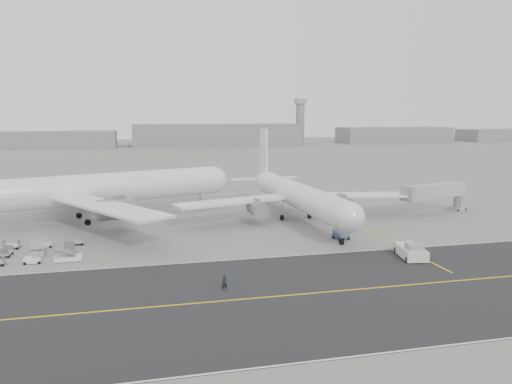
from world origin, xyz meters
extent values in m
plane|color=gray|center=(0.00, 0.00, 0.00)|extent=(700.00, 700.00, 0.00)
cube|color=#2A292C|center=(5.00, -18.00, 0.01)|extent=(220.00, 32.00, 0.02)
cube|color=gold|center=(5.00, -18.00, 0.03)|extent=(220.00, 0.30, 0.01)
cube|color=silver|center=(5.00, -2.20, 0.03)|extent=(220.00, 0.25, 0.01)
cube|color=silver|center=(5.00, -33.80, 0.03)|extent=(220.00, 0.25, 0.01)
cube|color=gold|center=(30.00, 5.00, 0.02)|extent=(0.30, 40.00, 0.01)
cylinder|color=slate|center=(100.00, 265.00, 14.00)|extent=(6.00, 6.00, 28.00)
cube|color=#9B9BA0|center=(100.00, 265.00, 29.50)|extent=(7.00, 7.00, 3.50)
cylinder|color=white|center=(-20.31, 30.97, 6.37)|extent=(53.36, 23.16, 6.21)
sphere|color=white|center=(5.38, 39.61, 6.37)|extent=(6.09, 6.09, 6.09)
cube|color=white|center=(-16.35, 15.05, 5.59)|extent=(21.59, 28.62, 0.45)
cube|color=white|center=(-26.78, 46.06, 5.59)|extent=(8.96, 30.18, 0.45)
cylinder|color=slate|center=(-15.48, 20.74, 4.04)|extent=(7.49, 5.76, 3.85)
cylinder|color=slate|center=(-22.64, 42.05, 4.04)|extent=(7.49, 5.76, 3.85)
cylinder|color=black|center=(2.24, 38.56, 0.59)|extent=(1.27, 0.85, 1.17)
cylinder|color=black|center=(-21.00, 26.81, 0.59)|extent=(1.27, 0.85, 1.17)
cylinder|color=black|center=(-23.38, 33.88, 0.59)|extent=(1.27, 0.85, 1.17)
cylinder|color=gray|center=(2.24, 38.56, 2.22)|extent=(0.36, 0.36, 3.26)
cylinder|color=white|center=(19.94, 21.27, 5.12)|extent=(7.66, 43.77, 4.99)
sphere|color=white|center=(21.28, -0.46, 5.12)|extent=(4.89, 4.89, 4.89)
cone|color=white|center=(18.54, 44.06, 5.49)|extent=(5.01, 8.76, 4.49)
cube|color=white|center=(18.51, 44.59, 12.39)|extent=(0.79, 4.80, 10.62)
cube|color=white|center=(14.12, 44.59, 5.62)|extent=(8.10, 2.87, 0.25)
cube|color=white|center=(22.87, 45.13, 5.62)|extent=(8.10, 2.87, 0.25)
cube|color=white|center=(6.76, 21.52, 4.49)|extent=(24.39, 12.26, 0.45)
cube|color=white|center=(33.00, 23.14, 4.49)|extent=(24.47, 9.57, 0.45)
cylinder|color=slate|center=(11.00, 19.66, 3.24)|extent=(3.42, 5.49, 3.10)
cylinder|color=slate|center=(29.02, 20.77, 3.24)|extent=(3.42, 5.49, 3.10)
cylinder|color=black|center=(21.12, 2.19, 0.54)|extent=(0.57, 1.11, 1.08)
cylinder|color=black|center=(16.86, 22.68, 0.54)|extent=(0.57, 1.11, 1.08)
cylinder|color=black|center=(22.83, 23.05, 0.54)|extent=(0.57, 1.11, 1.08)
cylinder|color=gray|center=(21.12, 2.19, 1.85)|extent=(0.36, 0.36, 2.62)
cube|color=beige|center=(28.33, -7.09, 0.90)|extent=(4.34, 7.06, 1.49)
cube|color=#9B9BA0|center=(28.06, -8.56, 2.02)|extent=(2.69, 2.52, 0.96)
cylinder|color=gray|center=(29.07, -3.13, 0.53)|extent=(0.67, 2.74, 0.17)
cylinder|color=black|center=(26.50, -9.34, 0.48)|extent=(0.59, 1.02, 0.96)
cylinder|color=black|center=(29.22, -9.85, 0.48)|extent=(0.59, 1.02, 0.96)
cylinder|color=black|center=(27.44, -4.34, 0.48)|extent=(0.59, 1.02, 0.96)
cylinder|color=black|center=(30.15, -4.84, 0.48)|extent=(0.59, 1.02, 0.96)
cylinder|color=gray|center=(57.70, 23.74, 2.16)|extent=(1.72, 1.72, 4.31)
cube|color=#9B9BA0|center=(57.70, 23.74, 0.38)|extent=(3.47, 3.47, 0.75)
cube|color=#A1A1A6|center=(50.45, 21.66, 4.96)|extent=(16.37, 7.37, 2.80)
cube|color=#9B9BA0|center=(43.00, 19.51, 4.96)|extent=(2.20, 3.67, 3.23)
cylinder|color=black|center=(58.51, 25.21, 0.32)|extent=(0.49, 0.71, 0.65)
imported|color=black|center=(-1.21, -14.62, 0.98)|extent=(0.74, 0.51, 1.95)
camera|label=1|loc=(-10.77, -72.27, 21.51)|focal=35.00mm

